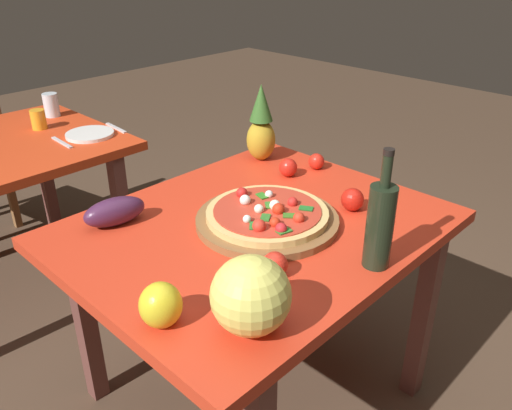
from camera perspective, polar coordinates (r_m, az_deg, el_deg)
ground_plane at (r=2.15m, az=-0.10°, el=-19.62°), size 10.00×10.00×0.00m
display_table at (r=1.73m, az=-0.11°, el=-4.62°), size 1.17×0.95×0.74m
pizza_board at (r=1.68m, az=1.23°, el=-1.68°), size 0.46×0.46×0.02m
pizza at (r=1.66m, az=1.26°, el=-0.89°), size 0.39×0.39×0.06m
wine_bottle at (r=1.45m, az=13.39°, el=-2.04°), size 0.08×0.08×0.35m
pineapple_left at (r=2.13m, az=0.55°, el=8.54°), size 0.12×0.12×0.32m
melon at (r=1.21m, az=-0.58°, el=-9.86°), size 0.19×0.19×0.19m
bell_pepper at (r=1.27m, az=-10.37°, el=-10.70°), size 0.10×0.10×0.11m
eggplant at (r=1.72m, az=-15.19°, el=-0.70°), size 0.21×0.13×0.09m
tomato_by_bottle at (r=2.01m, az=3.52°, el=4.11°), size 0.07×0.07×0.07m
tomato_beside_pepper at (r=1.78m, az=10.48°, el=0.59°), size 0.08×0.08×0.08m
tomato_near_board at (r=2.09m, az=6.61°, el=4.76°), size 0.06×0.06×0.06m
tomato_at_corner at (r=1.42m, az=2.07°, el=-6.50°), size 0.07×0.07×0.07m
drinking_glass_juice at (r=2.74m, az=-22.68°, el=8.62°), size 0.07×0.07×0.09m
drinking_glass_water at (r=2.91m, az=-21.48°, el=10.14°), size 0.08×0.08×0.12m
dinner_plate at (r=2.57m, az=-17.70°, el=7.38°), size 0.22×0.22×0.02m
fork_utensil at (r=2.51m, az=-20.44°, el=6.41°), size 0.02×0.18×0.01m
knife_utensil at (r=2.63m, az=-15.04°, el=8.13°), size 0.03×0.18×0.01m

